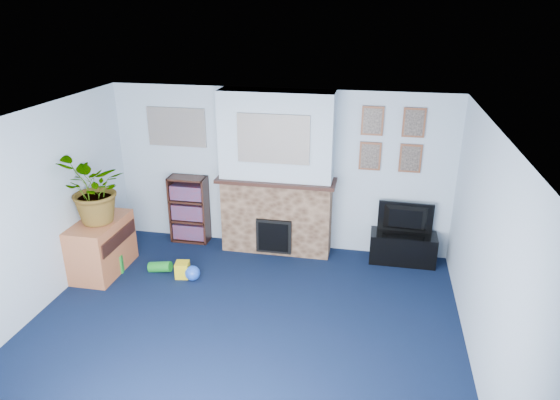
% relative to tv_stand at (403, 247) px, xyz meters
% --- Properties ---
extents(floor, '(5.00, 4.50, 0.01)m').
position_rel_tv_stand_xyz_m(floor, '(-1.85, -2.03, -0.22)').
color(floor, '#0D1833').
rests_on(floor, ground).
extents(ceiling, '(5.00, 4.50, 0.01)m').
position_rel_tv_stand_xyz_m(ceiling, '(-1.85, -2.03, 2.17)').
color(ceiling, white).
rests_on(ceiling, wall_back).
extents(wall_back, '(5.00, 0.04, 2.40)m').
position_rel_tv_stand_xyz_m(wall_back, '(-1.85, 0.22, 0.97)').
color(wall_back, silver).
rests_on(wall_back, ground).
extents(wall_front, '(5.00, 0.04, 2.40)m').
position_rel_tv_stand_xyz_m(wall_front, '(-1.85, -4.28, 0.97)').
color(wall_front, silver).
rests_on(wall_front, ground).
extents(wall_left, '(0.04, 4.50, 2.40)m').
position_rel_tv_stand_xyz_m(wall_left, '(-4.35, -2.03, 0.97)').
color(wall_left, silver).
rests_on(wall_left, ground).
extents(wall_right, '(0.04, 4.50, 2.40)m').
position_rel_tv_stand_xyz_m(wall_right, '(0.65, -2.03, 0.97)').
color(wall_right, silver).
rests_on(wall_right, ground).
extents(chimney_breast, '(1.72, 0.50, 2.40)m').
position_rel_tv_stand_xyz_m(chimney_breast, '(-1.85, 0.02, 0.96)').
color(chimney_breast, brown).
rests_on(chimney_breast, ground).
extents(collage_main, '(1.00, 0.03, 0.68)m').
position_rel_tv_stand_xyz_m(collage_main, '(-1.85, -0.19, 1.56)').
color(collage_main, gray).
rests_on(collage_main, chimney_breast).
extents(collage_left, '(0.90, 0.03, 0.58)m').
position_rel_tv_stand_xyz_m(collage_left, '(-3.40, 0.21, 1.55)').
color(collage_left, gray).
rests_on(collage_left, wall_back).
extents(portrait_tl, '(0.30, 0.03, 0.40)m').
position_rel_tv_stand_xyz_m(portrait_tl, '(-0.55, 0.20, 1.77)').
color(portrait_tl, brown).
rests_on(portrait_tl, wall_back).
extents(portrait_tr, '(0.30, 0.03, 0.40)m').
position_rel_tv_stand_xyz_m(portrait_tr, '(-0.00, 0.20, 1.77)').
color(portrait_tr, brown).
rests_on(portrait_tr, wall_back).
extents(portrait_bl, '(0.30, 0.03, 0.40)m').
position_rel_tv_stand_xyz_m(portrait_bl, '(-0.55, 0.20, 1.27)').
color(portrait_bl, brown).
rests_on(portrait_bl, wall_back).
extents(portrait_br, '(0.30, 0.03, 0.40)m').
position_rel_tv_stand_xyz_m(portrait_br, '(-0.00, 0.20, 1.27)').
color(portrait_br, brown).
rests_on(portrait_br, wall_back).
extents(tv_stand, '(0.93, 0.39, 0.44)m').
position_rel_tv_stand_xyz_m(tv_stand, '(0.00, 0.00, 0.00)').
color(tv_stand, black).
rests_on(tv_stand, ground).
extents(television, '(0.77, 0.13, 0.44)m').
position_rel_tv_stand_xyz_m(television, '(0.00, 0.02, 0.44)').
color(television, black).
rests_on(television, tv_stand).
extents(bookshelf, '(0.58, 0.28, 1.05)m').
position_rel_tv_stand_xyz_m(bookshelf, '(-3.24, 0.08, 0.28)').
color(bookshelf, black).
rests_on(bookshelf, ground).
extents(sideboard, '(0.54, 0.97, 0.76)m').
position_rel_tv_stand_xyz_m(sideboard, '(-4.09, -1.08, 0.12)').
color(sideboard, '#B6623A').
rests_on(sideboard, ground).
extents(potted_plant, '(0.98, 1.05, 0.95)m').
position_rel_tv_stand_xyz_m(potted_plant, '(-4.04, -1.13, 1.01)').
color(potted_plant, '#26661E').
rests_on(potted_plant, sideboard).
extents(mantel_clock, '(0.10, 0.06, 0.14)m').
position_rel_tv_stand_xyz_m(mantel_clock, '(-1.94, -0.03, 1.00)').
color(mantel_clock, gold).
rests_on(mantel_clock, chimney_breast).
extents(mantel_candle, '(0.05, 0.05, 0.15)m').
position_rel_tv_stand_xyz_m(mantel_candle, '(-1.58, -0.03, 1.01)').
color(mantel_candle, '#B2BFC6').
rests_on(mantel_candle, chimney_breast).
extents(mantel_teddy, '(0.14, 0.14, 0.14)m').
position_rel_tv_stand_xyz_m(mantel_teddy, '(-2.43, -0.03, 0.99)').
color(mantel_teddy, gray).
rests_on(mantel_teddy, chimney_breast).
extents(mantel_can, '(0.06, 0.06, 0.11)m').
position_rel_tv_stand_xyz_m(mantel_can, '(-1.13, -0.03, 0.99)').
color(mantel_can, yellow).
rests_on(mantel_can, chimney_breast).
extents(green_crate, '(0.38, 0.33, 0.26)m').
position_rel_tv_stand_xyz_m(green_crate, '(-3.99, -1.03, -0.08)').
color(green_crate, '#198C26').
rests_on(green_crate, ground).
extents(toy_ball, '(0.21, 0.21, 0.21)m').
position_rel_tv_stand_xyz_m(toy_ball, '(-2.79, -1.08, -0.13)').
color(toy_ball, blue).
rests_on(toy_ball, ground).
extents(toy_block, '(0.21, 0.21, 0.22)m').
position_rel_tv_stand_xyz_m(toy_block, '(-2.95, -1.03, -0.11)').
color(toy_block, yellow).
rests_on(toy_block, ground).
extents(toy_tube, '(0.33, 0.15, 0.19)m').
position_rel_tv_stand_xyz_m(toy_tube, '(-3.32, -0.95, -0.15)').
color(toy_tube, '#198C26').
rests_on(toy_tube, ground).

